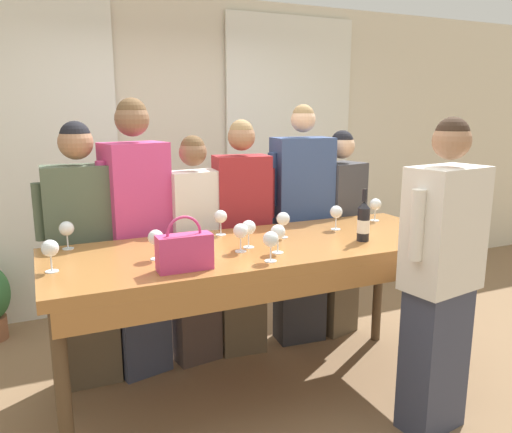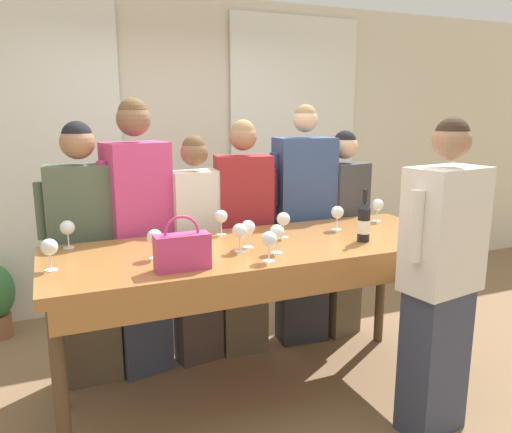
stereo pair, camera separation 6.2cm
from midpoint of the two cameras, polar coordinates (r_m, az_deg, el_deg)
ground_plane at (r=3.38m, az=0.10°, el=-19.89°), size 18.00×18.00×0.00m
wall_back at (r=4.76m, az=-9.80°, el=7.17°), size 12.00×0.06×2.80m
curtain_panel_left at (r=4.55m, az=-24.37°, el=5.35°), size 1.37×0.03×2.69m
curtain_panel_right at (r=5.13m, az=3.55°, el=7.04°), size 1.37×0.03×2.69m
tasting_bar at (r=2.98m, az=0.28°, el=-4.97°), size 2.49×0.89×1.01m
wine_bottle at (r=3.08m, az=11.62°, el=-0.58°), size 0.08×0.08×0.32m
handbag at (r=2.51m, az=-8.88°, el=-3.90°), size 0.27×0.10×0.28m
wine_glass_front_left at (r=3.35m, az=8.62°, el=0.47°), size 0.08×0.08×0.16m
wine_glass_front_mid at (r=3.29m, az=17.42°, el=-0.17°), size 0.08×0.08×0.16m
wine_glass_front_right at (r=2.65m, az=-23.10°, el=-3.43°), size 0.08×0.08×0.16m
wine_glass_center_left at (r=2.79m, az=-2.42°, el=-1.73°), size 0.08×0.08×0.16m
wine_glass_center_mid at (r=2.87m, az=-1.48°, el=-1.32°), size 0.08×0.08×0.16m
wine_glass_center_right at (r=3.67m, az=13.02°, el=1.32°), size 0.08×0.08×0.16m
wine_glass_back_left at (r=3.17m, az=-4.63°, el=-0.07°), size 0.08×0.08×0.16m
wine_glass_back_mid at (r=3.10m, az=2.54°, el=-0.32°), size 0.08×0.08×0.16m
wine_glass_back_right at (r=2.61m, az=1.01°, el=-2.72°), size 0.08×0.08×0.16m
wine_glass_near_host at (r=2.70m, az=-12.04°, el=-2.43°), size 0.08×0.08×0.16m
wine_glass_by_bottle at (r=3.05m, az=-21.38°, el=-1.38°), size 0.08×0.08×0.16m
wine_glass_by_handbag at (r=2.76m, az=1.81°, el=-1.86°), size 0.08×0.08×0.16m
guest_olive_jacket at (r=3.39m, az=-19.57°, el=-4.07°), size 0.55×0.23×1.73m
guest_pink_top at (r=3.41m, az=-13.86°, el=-2.32°), size 0.51×0.35×1.87m
guest_cream_sweater at (r=3.53m, az=-7.45°, el=-3.67°), size 0.49×0.27×1.63m
guest_striped_shirt at (r=3.63m, az=-2.10°, el=-2.36°), size 0.50×0.28×1.73m
guest_navy_coat at (r=3.82m, az=4.71°, el=-1.08°), size 0.55×0.30×1.83m
guest_beige_cap at (r=4.02m, az=9.03°, el=-1.74°), size 0.46×0.34×1.64m
host_pouring at (r=2.90m, az=19.75°, el=-6.74°), size 0.53×0.32×1.76m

